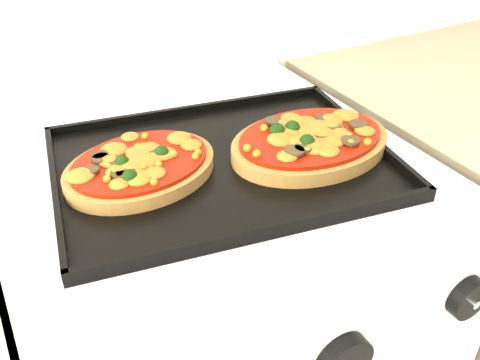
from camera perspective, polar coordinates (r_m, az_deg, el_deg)
control_panel at (r=0.60m, az=10.19°, el=-16.89°), size 0.60×0.02×0.09m
knob_right at (r=0.68m, az=23.13°, el=-11.49°), size 0.05×0.02×0.05m
baking_tray at (r=0.74m, az=-1.87°, el=2.01°), size 0.50×0.40×0.02m
pizza_left at (r=0.72m, az=-10.60°, el=1.58°), size 0.24×0.20×0.03m
pizza_right at (r=0.76m, az=7.51°, el=4.19°), size 0.24×0.18×0.03m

